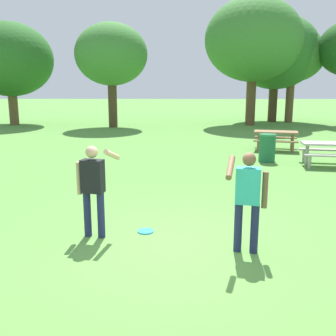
% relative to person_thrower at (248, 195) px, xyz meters
% --- Properties ---
extents(ground_plane, '(120.00, 120.00, 0.00)m').
position_rel_person_thrower_xyz_m(ground_plane, '(-1.07, 0.21, -0.96)').
color(ground_plane, '#568E3D').
extents(person_thrower, '(0.72, 0.65, 1.64)m').
position_rel_person_thrower_xyz_m(person_thrower, '(0.00, 0.00, 0.00)').
color(person_thrower, '#1E234C').
rests_on(person_thrower, ground).
extents(person_catcher, '(0.72, 0.65, 1.64)m').
position_rel_person_thrower_xyz_m(person_catcher, '(-2.57, 0.64, 0.00)').
color(person_catcher, '#1E234C').
rests_on(person_catcher, ground).
extents(frisbee, '(0.29, 0.29, 0.03)m').
position_rel_person_thrower_xyz_m(frisbee, '(-1.68, 0.86, -0.95)').
color(frisbee, '#2D9EDB').
rests_on(frisbee, ground).
extents(picnic_table_near, '(1.89, 1.65, 0.77)m').
position_rel_person_thrower_xyz_m(picnic_table_near, '(3.90, 6.87, -0.40)').
color(picnic_table_near, '#B2ADA3').
rests_on(picnic_table_near, ground).
extents(picnic_table_far, '(1.98, 1.78, 0.77)m').
position_rel_person_thrower_xyz_m(picnic_table_far, '(2.94, 9.94, -0.40)').
color(picnic_table_far, olive).
rests_on(picnic_table_far, ground).
extents(trash_can_beside_table, '(0.59, 0.59, 0.96)m').
position_rel_person_thrower_xyz_m(trash_can_beside_table, '(2.06, 7.55, -0.48)').
color(trash_can_beside_table, '#1E663D').
rests_on(trash_can_beside_table, ground).
extents(tree_tall_left, '(5.39, 5.39, 6.40)m').
position_rel_person_thrower_xyz_m(tree_tall_left, '(-11.53, 19.55, 3.12)').
color(tree_tall_left, brown).
rests_on(tree_tall_left, ground).
extents(tree_broad_center, '(4.31, 4.31, 6.16)m').
position_rel_person_thrower_xyz_m(tree_broad_center, '(-4.92, 18.30, 3.33)').
color(tree_broad_center, '#4C3823').
rests_on(tree_broad_center, ground).
extents(tree_far_right, '(5.99, 5.99, 7.81)m').
position_rel_person_thrower_xyz_m(tree_far_right, '(3.70, 19.55, 4.28)').
color(tree_far_right, brown).
rests_on(tree_far_right, ground).
extents(tree_slender_mid, '(5.84, 5.84, 7.18)m').
position_rel_person_thrower_xyz_m(tree_slender_mid, '(5.66, 21.81, 3.72)').
color(tree_slender_mid, '#4C3823').
rests_on(tree_slender_mid, ground).
extents(tree_back_left, '(4.28, 4.28, 6.32)m').
position_rel_person_thrower_xyz_m(tree_back_left, '(6.73, 21.51, 3.50)').
color(tree_back_left, brown).
rests_on(tree_back_left, ground).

